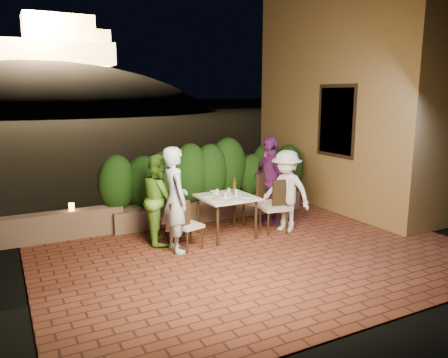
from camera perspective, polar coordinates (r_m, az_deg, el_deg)
ground at (r=7.27m, az=4.93°, el=-9.86°), size 400.00×400.00×0.00m
terrace_floor at (r=7.69m, az=2.90°, el=-9.08°), size 7.00×6.00×0.15m
building_wall at (r=10.60m, az=16.07°, el=10.26°), size 1.60×5.00×5.00m
window_pane at (r=9.72m, az=14.57°, el=7.35°), size 0.08×1.00×1.40m
window_frame at (r=9.72m, az=14.53°, el=7.35°), size 0.06×1.15×1.55m
planter at (r=9.21m, az=-1.67°, el=-3.85°), size 4.20×0.55×0.40m
hedge at (r=9.05m, az=-1.70°, el=0.74°), size 4.00×0.70×1.10m
parapet at (r=8.39m, az=-20.54°, el=-5.71°), size 2.20×0.30×0.50m
hill at (r=66.29m, az=-22.49°, el=4.56°), size 52.00×40.00×22.00m
fortress at (r=66.44m, az=-23.46°, el=17.07°), size 26.00×8.00×8.00m
dining_table at (r=8.00m, az=0.33°, el=-4.87°), size 0.96×0.96×0.75m
plate_nw at (r=7.59m, az=-0.77°, el=-2.78°), size 0.20×0.20×0.01m
plate_sw at (r=7.92m, az=-2.17°, el=-2.19°), size 0.20×0.20×0.01m
plate_ne at (r=7.85m, az=2.97°, el=-2.32°), size 0.22×0.22×0.01m
plate_se at (r=8.22m, az=1.52°, el=-1.71°), size 0.19×0.19×0.01m
plate_centre at (r=7.88m, az=0.12°, el=-2.25°), size 0.23×0.23×0.01m
plate_front at (r=7.62m, az=1.73°, el=-2.72°), size 0.21×0.21×0.01m
glass_nw at (r=7.74m, az=0.16°, el=-2.12°), size 0.06×0.06×0.11m
glass_sw at (r=8.04m, az=-0.88°, el=-1.67°), size 0.06×0.06×0.10m
glass_ne at (r=7.92m, az=1.60°, el=-1.80°), size 0.07×0.07×0.12m
glass_se at (r=8.13m, az=0.63°, el=-1.53°), size 0.06×0.06×0.10m
beer_bottle at (r=8.02m, az=1.38°, el=-0.91°), size 0.06×0.06×0.32m
bowl at (r=8.15m, az=-1.23°, el=-1.72°), size 0.15×0.15×0.04m
chair_left_front at (r=7.36m, az=-4.63°, el=-5.94°), size 0.48×0.48×0.85m
chair_left_back at (r=7.86m, az=-6.28°, el=-4.66°), size 0.50×0.50×0.90m
chair_right_front at (r=8.25m, az=6.48°, el=-3.58°), size 0.52×0.52×0.99m
chair_right_back at (r=8.55m, az=4.43°, el=-2.82°), size 0.64×0.64×1.05m
diner_blue at (r=7.17m, az=-6.40°, el=-2.70°), size 0.43×0.65×1.75m
diner_green at (r=7.65m, az=-8.38°, el=-2.60°), size 0.73×0.86×1.56m
diner_white at (r=8.30m, az=8.13°, el=-1.55°), size 0.91×1.14×1.55m
diner_purple at (r=8.74m, az=5.97°, el=-0.14°), size 0.45×1.04×1.76m
parapet_lamp at (r=8.34m, az=-19.29°, el=-3.46°), size 0.10×0.10×0.14m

